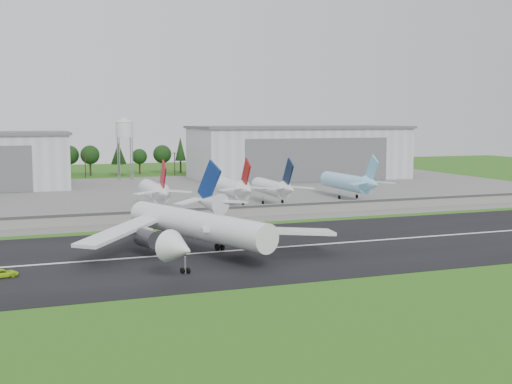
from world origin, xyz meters
name	(u,v)px	position (x,y,z in m)	size (l,w,h in m)	color
ground	(286,258)	(0.00, 0.00, 0.00)	(600.00, 600.00, 0.00)	#286117
runway	(268,248)	(0.00, 10.00, 0.05)	(320.00, 60.00, 0.10)	black
runway_centerline	(268,248)	(0.00, 10.00, 0.11)	(220.00, 1.00, 0.02)	white
apron	(165,194)	(0.00, 120.00, 0.05)	(320.00, 150.00, 0.10)	slate
blast_fence	(212,213)	(0.00, 54.99, 1.81)	(240.00, 0.61, 3.50)	gray
hangar_east	(298,152)	(75.00, 164.92, 12.63)	(102.00, 47.00, 25.20)	silver
water_tower	(124,127)	(-5.00, 185.00, 24.55)	(8.40, 8.40, 29.40)	#99999E
utility_poles	(131,177)	(0.00, 200.00, 0.00)	(230.00, 3.00, 12.00)	black
treeline	(127,174)	(0.00, 215.00, 0.00)	(320.00, 16.00, 22.00)	black
main_airliner	(197,231)	(-16.19, 9.59, 4.89)	(53.29, 57.23, 18.17)	white
ground_vehicle	(3,273)	(-53.89, 1.68, 0.82)	(2.40, 5.21, 1.45)	#B3E41A
parked_jet_red_a	(156,191)	(-11.76, 76.55, 6.08)	(7.36, 31.29, 16.58)	white
parked_jet_red_b	(234,188)	(13.73, 76.56, 6.17)	(7.36, 31.29, 16.68)	white
parked_jet_navy	(274,188)	(27.68, 76.50, 5.86)	(7.36, 31.29, 16.34)	white
parked_jet_skyblue	(350,182)	(58.52, 81.56, 6.13)	(7.36, 37.29, 16.69)	#90D6F9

